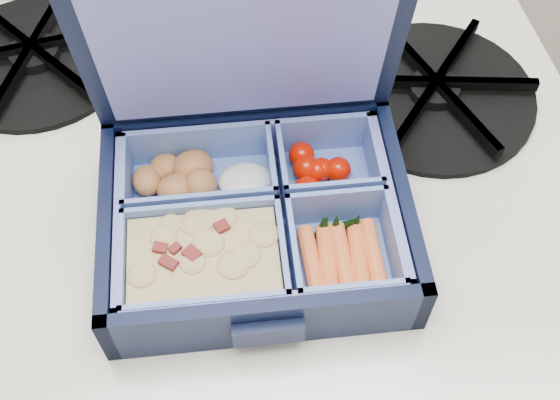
{
  "coord_description": "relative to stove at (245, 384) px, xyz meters",
  "views": [
    {
      "loc": [
        -0.69,
        1.32,
        1.44
      ],
      "look_at": [
        -0.63,
        1.61,
        1.0
      ],
      "focal_mm": 45.0,
      "sensor_mm": 36.0,
      "label": 1
    }
  ],
  "objects": [
    {
      "name": "burner_grate_rear",
      "position": [
        -0.15,
        0.17,
        0.49
      ],
      "size": [
        0.2,
        0.2,
        0.02
      ],
      "primitive_type": "cylinder",
      "rotation": [
        0.0,
        0.0,
        0.13
      ],
      "color": "black",
      "rests_on": "stove"
    },
    {
      "name": "burner_grate",
      "position": [
        0.2,
        0.06,
        0.5
      ],
      "size": [
        0.22,
        0.22,
        0.03
      ],
      "primitive_type": "cylinder",
      "rotation": [
        0.0,
        0.0,
        -0.2
      ],
      "color": "black",
      "rests_on": "stove"
    },
    {
      "name": "stove",
      "position": [
        0.0,
        0.0,
        0.0
      ],
      "size": [
        0.65,
        0.65,
        0.97
      ],
      "primitive_type": null,
      "color": "beige",
      "rests_on": "floor"
    },
    {
      "name": "bento_box",
      "position": [
        0.02,
        -0.06,
        0.51
      ],
      "size": [
        0.24,
        0.19,
        0.05
      ],
      "primitive_type": null,
      "rotation": [
        0.0,
        0.0,
        -0.07
      ],
      "color": "black",
      "rests_on": "stove"
    },
    {
      "name": "fork",
      "position": [
        0.02,
        0.07,
        0.49
      ],
      "size": [
        0.16,
        0.14,
        0.01
      ],
      "primitive_type": null,
      "rotation": [
        0.0,
        0.0,
        -0.85
      ],
      "color": "#BABABA",
      "rests_on": "stove"
    }
  ]
}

